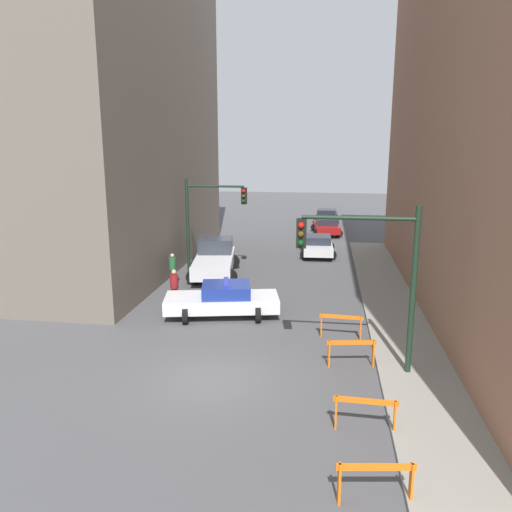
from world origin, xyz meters
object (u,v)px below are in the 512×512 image
object	(u,v)px
barrier_mid	(365,409)
barrier_back	(351,349)
parked_car_mid	(326,226)
barrier_corner	(341,322)
white_truck	(215,259)
traffic_light_far	(207,212)
police_car	(223,300)
pedestrian_corner	(173,269)
traffic_light_near	(375,264)
barrier_front	(376,477)
pedestrian_crossing	(174,287)
parked_car_far	(326,216)
parked_car_near	(318,245)

from	to	relation	value
barrier_mid	barrier_back	world-z (taller)	same
parked_car_mid	barrier_corner	xyz separation A→B (m)	(0.61, -21.81, -0.06)
white_truck	barrier_mid	world-z (taller)	white_truck
traffic_light_far	police_car	world-z (taller)	traffic_light_far
parked_car_mid	barrier_corner	world-z (taller)	parked_car_mid
pedestrian_corner	barrier_back	xyz separation A→B (m)	(8.56, -8.40, -0.24)
pedestrian_corner	barrier_back	size ratio (longest dim) A/B	1.05
white_truck	barrier_back	xyz separation A→B (m)	(6.91, -10.72, -0.29)
traffic_light_near	barrier_back	bearing A→B (deg)	147.34
barrier_front	white_truck	bearing A→B (deg)	112.58
traffic_light_near	barrier_corner	world-z (taller)	traffic_light_near
pedestrian_crossing	parked_car_mid	bearing A→B (deg)	78.71
parked_car_mid	pedestrian_corner	xyz separation A→B (m)	(-7.70, -15.83, 0.19)
parked_car_far	barrier_front	bearing A→B (deg)	-85.92
pedestrian_crossing	white_truck	bearing A→B (deg)	91.79
white_truck	barrier_front	size ratio (longest dim) A/B	3.53
pedestrian_crossing	barrier_front	world-z (taller)	pedestrian_crossing
traffic_light_far	barrier_mid	world-z (taller)	traffic_light_far
traffic_light_far	barrier_corner	distance (m)	11.84
pedestrian_crossing	barrier_back	world-z (taller)	pedestrian_crossing
parked_car_near	barrier_back	size ratio (longest dim) A/B	2.75
parked_car_near	barrier_front	distance (m)	22.88
pedestrian_crossing	parked_car_far	bearing A→B (deg)	82.82
parked_car_near	parked_car_mid	xyz separation A→B (m)	(0.52, 7.75, 0.00)
white_truck	barrier_mid	distance (m)	16.11
barrier_corner	pedestrian_crossing	bearing A→B (deg)	158.71
parked_car_mid	barrier_mid	bearing A→B (deg)	-93.45
police_car	white_truck	size ratio (longest dim) A/B	0.88
traffic_light_near	pedestrian_crossing	distance (m)	10.17
parked_car_near	traffic_light_near	bearing A→B (deg)	-85.77
pedestrian_corner	barrier_back	world-z (taller)	pedestrian_corner
pedestrian_crossing	barrier_front	xyz separation A→B (m)	(7.69, -11.59, -0.24)
parked_car_far	barrier_mid	xyz separation A→B (m)	(1.06, -33.45, -0.06)
police_car	parked_car_near	world-z (taller)	police_car
traffic_light_near	barrier_mid	distance (m)	4.48
barrier_mid	parked_car_far	bearing A→B (deg)	91.81
traffic_light_near	parked_car_far	xyz separation A→B (m)	(-1.44, 30.07, -2.86)
police_car	parked_car_near	bearing A→B (deg)	-28.03
barrier_front	pedestrian_crossing	bearing A→B (deg)	123.58
white_truck	traffic_light_far	bearing A→B (deg)	121.96
parked_car_far	barrier_corner	world-z (taller)	parked_car_far
white_truck	barrier_corner	xyz separation A→B (m)	(6.65, -8.30, -0.29)
traffic_light_near	white_truck	world-z (taller)	traffic_light_near
barrier_front	parked_car_far	bearing A→B (deg)	91.70
pedestrian_corner	barrier_corner	distance (m)	10.23
police_car	barrier_front	distance (m)	11.78
traffic_light_near	pedestrian_corner	world-z (taller)	traffic_light_near
parked_car_near	parked_car_mid	size ratio (longest dim) A/B	0.98
white_truck	barrier_corner	size ratio (longest dim) A/B	3.52
police_car	barrier_mid	distance (m)	9.52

